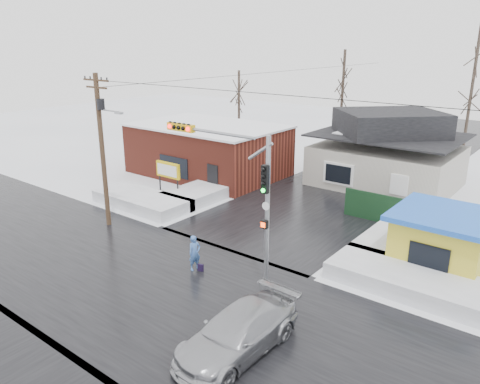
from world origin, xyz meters
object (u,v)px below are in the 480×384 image
Objects in this scene: marquee_sign at (168,171)px; pedestrian at (195,253)px; kiosk at (442,240)px; traffic_signal at (238,187)px; car at (238,333)px; utility_pole at (102,142)px.

marquee_sign reaches higher than pedestrian.
traffic_signal is at bearing -135.16° from kiosk.
traffic_signal is 4.32m from pedestrian.
traffic_signal is 2.75× the size of marquee_sign.
marquee_sign is at bearing -178.45° from kiosk.
traffic_signal is 13.42m from marquee_sign.
marquee_sign is at bearing 145.33° from car.
pedestrian is (8.13, -1.09, -4.23)m from utility_pole.
pedestrian is (9.20, -7.09, -1.04)m from marquee_sign.
car is at bearing -36.10° from marquee_sign.
pedestrian is at bearing 147.94° from car.
car is (13.71, -4.78, -4.33)m from utility_pole.
car is (-3.72, -11.28, -0.68)m from kiosk.
utility_pole is at bearing 162.19° from car.
utility_pole is 9.23m from pedestrian.
traffic_signal is at bearing -2.95° from utility_pole.
traffic_signal reaches higher than pedestrian.
traffic_signal is 1.29× the size of car.
car is at bearing -51.78° from traffic_signal.
kiosk is 11.89m from car.
pedestrian is at bearing -140.78° from kiosk.
marquee_sign is 18.51m from kiosk.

